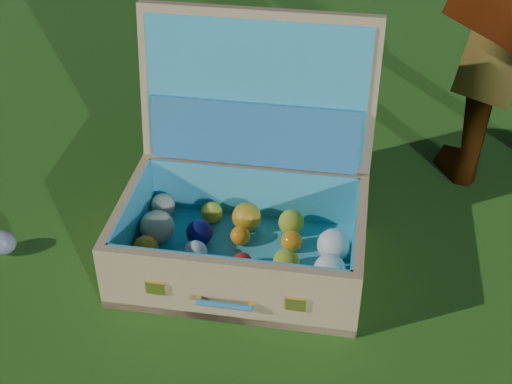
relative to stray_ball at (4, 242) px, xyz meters
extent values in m
plane|color=#215114|center=(0.69, 0.12, -0.03)|extent=(60.00, 60.00, 0.00)
sphere|color=teal|center=(0.00, 0.00, 0.00)|extent=(0.07, 0.07, 0.07)
cube|color=tan|center=(0.58, 0.24, -0.02)|extent=(0.71, 0.58, 0.02)
cube|color=tan|center=(0.64, 0.06, 0.06)|extent=(0.59, 0.21, 0.18)
cube|color=tan|center=(0.52, 0.42, 0.06)|extent=(0.59, 0.21, 0.18)
cube|color=tan|center=(0.30, 0.15, 0.06)|extent=(0.13, 0.35, 0.18)
cube|color=tan|center=(0.86, 0.33, 0.06)|extent=(0.13, 0.35, 0.18)
cube|color=teal|center=(0.58, 0.24, -0.01)|extent=(0.65, 0.52, 0.01)
cube|color=teal|center=(0.63, 0.07, 0.07)|extent=(0.54, 0.18, 0.16)
cube|color=teal|center=(0.52, 0.41, 0.07)|extent=(0.54, 0.18, 0.16)
cube|color=teal|center=(0.31, 0.15, 0.07)|extent=(0.12, 0.35, 0.16)
cube|color=teal|center=(0.84, 0.33, 0.07)|extent=(0.12, 0.35, 0.16)
cube|color=tan|center=(0.50, 0.48, 0.35)|extent=(0.61, 0.28, 0.41)
cube|color=teal|center=(0.51, 0.46, 0.35)|extent=(0.56, 0.24, 0.36)
cube|color=teal|center=(0.51, 0.43, 0.24)|extent=(0.53, 0.21, 0.17)
cube|color=#F2C659|center=(0.49, -0.01, 0.06)|extent=(0.05, 0.02, 0.04)
cube|color=#F2C659|center=(0.80, 0.09, 0.06)|extent=(0.05, 0.02, 0.04)
cylinder|color=teal|center=(0.65, 0.03, 0.04)|extent=(0.13, 0.05, 0.01)
cube|color=#F2C659|center=(0.59, 0.02, 0.04)|extent=(0.02, 0.02, 0.01)
cube|color=#F2C659|center=(0.70, 0.06, 0.04)|extent=(0.02, 0.02, 0.01)
sphere|color=gold|center=(0.39, 0.03, 0.03)|extent=(0.06, 0.06, 0.06)
sphere|color=gold|center=(0.52, 0.07, 0.03)|extent=(0.06, 0.06, 0.06)
sphere|color=#BF8A19|center=(0.62, 0.10, 0.03)|extent=(0.07, 0.07, 0.07)
sphere|color=red|center=(0.72, 0.15, 0.02)|extent=(0.05, 0.05, 0.05)
sphere|color=#0F0F4C|center=(0.84, 0.20, 0.03)|extent=(0.06, 0.06, 0.06)
sphere|color=orange|center=(0.36, 0.13, 0.03)|extent=(0.07, 0.07, 0.07)
sphere|color=silver|center=(0.48, 0.17, 0.03)|extent=(0.06, 0.06, 0.06)
sphere|color=red|center=(0.60, 0.20, 0.02)|extent=(0.05, 0.05, 0.05)
sphere|color=gold|center=(0.70, 0.24, 0.03)|extent=(0.07, 0.07, 0.07)
sphere|color=silver|center=(0.81, 0.26, 0.04)|extent=(0.08, 0.08, 0.08)
sphere|color=beige|center=(0.35, 0.20, 0.04)|extent=(0.09, 0.09, 0.09)
sphere|color=#0F0F4C|center=(0.45, 0.24, 0.03)|extent=(0.07, 0.07, 0.07)
sphere|color=orange|center=(0.55, 0.29, 0.02)|extent=(0.05, 0.05, 0.05)
sphere|color=orange|center=(0.68, 0.33, 0.02)|extent=(0.06, 0.06, 0.06)
sphere|color=silver|center=(0.79, 0.35, 0.04)|extent=(0.08, 0.08, 0.08)
sphere|color=beige|center=(0.30, 0.30, 0.03)|extent=(0.07, 0.07, 0.07)
sphere|color=gold|center=(0.44, 0.33, 0.03)|extent=(0.06, 0.06, 0.06)
sphere|color=#BF8A19|center=(0.53, 0.35, 0.03)|extent=(0.08, 0.08, 0.08)
sphere|color=gold|center=(0.65, 0.39, 0.03)|extent=(0.07, 0.07, 0.07)
camera|label=1|loc=(1.25, -0.96, 1.20)|focal=50.00mm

